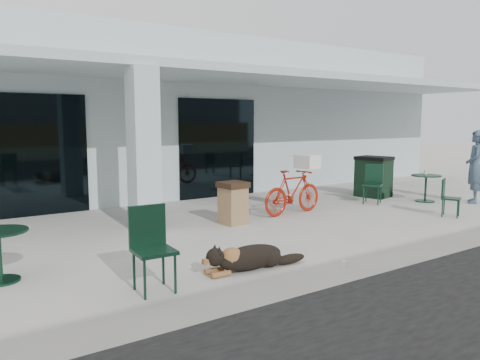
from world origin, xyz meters
TOP-DOWN VIEW (x-y plane):
  - ground at (0.00, 0.00)m, footprint 80.00×80.00m
  - building at (0.00, 8.50)m, footprint 22.00×7.00m
  - storefront_glass_left at (-3.20, 4.98)m, footprint 2.80×0.06m
  - storefront_glass_right at (1.80, 4.98)m, footprint 2.40×0.06m
  - column at (-1.50, 2.30)m, footprint 0.50×0.50m
  - overhang at (0.00, 3.60)m, footprint 22.00×2.80m
  - bicycle at (1.89, 1.90)m, footprint 1.73×0.60m
  - laundry_basket at (2.34, 1.93)m, footprint 0.42×0.54m
  - dog at (-1.23, -0.83)m, footprint 1.24×0.47m
  - cup_near_dog at (-0.04, -1.50)m, footprint 0.09×0.09m
  - cafe_table_near at (-4.24, 0.62)m, footprint 0.88×0.88m
  - cafe_chair_near at (-2.71, -0.86)m, footprint 0.51×0.55m
  - cafe_table_far at (5.85, 1.21)m, footprint 0.83×0.83m
  - cafe_chair_far_a at (4.60, -0.28)m, footprint 0.52×0.53m
  - cafe_chair_far_b at (4.46, 1.80)m, footprint 0.65×0.64m
  - person at (6.71, 0.40)m, footprint 0.82×0.76m
  - cup_on_table at (5.98, 1.32)m, footprint 0.09×0.09m
  - trash_receptacle at (0.20, 1.80)m, footprint 0.56×0.56m
  - wheeled_bin at (5.34, 2.50)m, footprint 0.87×1.01m

SIDE VIEW (x-z plane):
  - ground at x=0.00m, z-range 0.00..0.00m
  - cup_near_dog at x=-0.04m, z-range 0.00..0.09m
  - dog at x=-1.23m, z-range 0.00..0.41m
  - cafe_table_near at x=-4.24m, z-range 0.00..0.69m
  - cafe_table_far at x=5.85m, z-range 0.00..0.70m
  - cafe_chair_far_a at x=4.60m, z-range 0.00..0.83m
  - trash_receptacle at x=0.20m, z-range 0.00..0.87m
  - cafe_chair_far_b at x=4.46m, z-range 0.00..1.00m
  - bicycle at x=1.89m, z-range 0.00..1.02m
  - cafe_chair_near at x=-2.71m, z-range 0.00..1.06m
  - wheeled_bin at x=5.34m, z-range 0.00..1.13m
  - cup_on_table at x=5.98m, z-range 0.70..0.81m
  - person at x=6.71m, z-range 0.00..1.87m
  - laundry_basket at x=2.34m, z-range 1.02..1.32m
  - storefront_glass_left at x=-3.20m, z-range 0.00..2.70m
  - storefront_glass_right at x=1.80m, z-range 0.00..2.70m
  - column at x=-1.50m, z-range 0.00..3.12m
  - building at x=0.00m, z-range 0.00..4.50m
  - overhang at x=0.00m, z-range 3.12..3.30m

